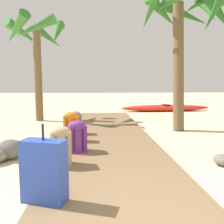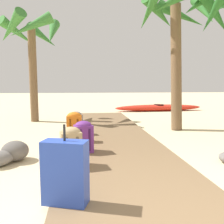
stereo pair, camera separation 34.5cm
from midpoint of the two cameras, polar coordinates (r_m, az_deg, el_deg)
ground_plane at (r=4.88m, az=-1.71°, el=-8.16°), size 60.00×60.00×0.00m
boardwalk at (r=5.67m, az=-2.46°, el=-5.64°), size 1.88×8.26×0.08m
suitcase_blue at (r=2.46m, az=-15.29°, el=-13.92°), size 0.47×0.32×0.79m
backpack_tan at (r=3.48m, az=-12.71°, el=-7.96°), size 0.33×0.30×0.57m
backpack_orange at (r=4.93m, az=-11.06°, el=-3.35°), size 0.30×0.25×0.61m
backpack_grey at (r=5.62m, az=-10.47°, el=-2.48°), size 0.33×0.31×0.54m
backpack_purple at (r=4.14m, az=-9.28°, el=-5.70°), size 0.35×0.32×0.55m
palm_tree_far_right at (r=6.98m, az=14.15°, el=20.55°), size 2.15×2.27×3.85m
palm_tree_far_left at (r=8.47m, az=-20.03°, el=16.06°), size 1.99×2.17×3.47m
kayak at (r=11.32m, az=10.37°, el=1.04°), size 4.25×0.91×0.31m
rock_left_far at (r=4.29m, az=-24.54°, el=-8.56°), size 0.51×0.51×0.33m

